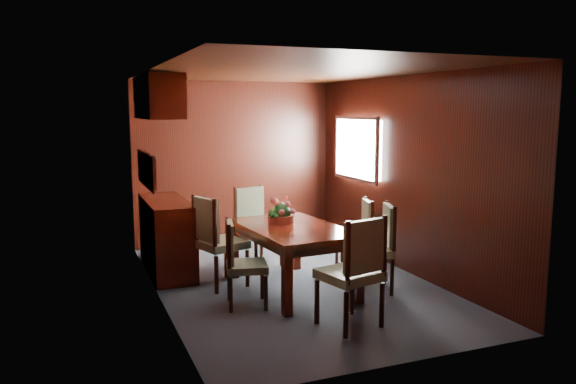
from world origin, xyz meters
name	(u,v)px	position (x,y,z in m)	size (l,w,h in m)	color
ground	(292,283)	(0.00, 0.00, 0.00)	(4.50, 4.50, 0.00)	#333A45
room_shell	(273,141)	(-0.10, 0.33, 1.63)	(3.06, 4.52, 2.41)	black
sideboard	(167,236)	(-1.25, 1.00, 0.45)	(0.48, 1.40, 0.90)	#340D06
dining_table	(292,235)	(-0.08, -0.21, 0.62)	(1.08, 1.60, 0.72)	#340D06
chair_left_near	(240,259)	(-0.77, -0.50, 0.49)	(0.49, 0.50, 0.89)	black
chair_left_far	(215,236)	(-0.85, 0.20, 0.58)	(0.61, 0.62, 1.05)	black
chair_right_near	(379,242)	(0.80, -0.58, 0.54)	(0.58, 0.59, 0.97)	black
chair_right_far	(359,231)	(0.99, 0.21, 0.50)	(0.51, 0.52, 0.90)	black
chair_head	(356,266)	(0.03, -1.47, 0.58)	(0.60, 0.58, 1.05)	black
chair_foot	(255,222)	(-0.14, 0.91, 0.56)	(0.61, 0.60, 1.02)	black
flower_centerpiece	(281,210)	(-0.12, 0.01, 0.87)	(0.31, 0.31, 0.31)	#BA4C38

